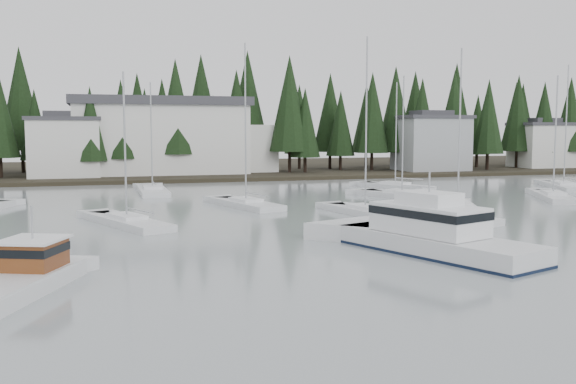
{
  "coord_description": "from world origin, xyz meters",
  "views": [
    {
      "loc": [
        -13.54,
        -11.64,
        6.74
      ],
      "look_at": [
        -1.18,
        30.37,
        2.5
      ],
      "focal_mm": 40.0,
      "sensor_mm": 36.0,
      "label": 1
    }
  ],
  "objects_px": {
    "sailboat_6": "(365,213)",
    "runabout_1": "(458,220)",
    "lobster_boat_brown": "(17,281)",
    "sailboat_1": "(246,206)",
    "sailboat_3": "(553,198)",
    "house_west": "(65,146)",
    "house_east_a": "(431,142)",
    "house_east_b": "(542,144)",
    "sailboat_5": "(564,188)",
    "sailboat_9": "(127,224)",
    "sailboat_12": "(458,210)",
    "harbor_inn": "(175,137)",
    "sailboat_8": "(402,197)",
    "sailboat_7": "(395,188)",
    "cabin_cruiser_center": "(434,239)",
    "sailboat_11": "(153,192)"
  },
  "relations": [
    {
      "from": "sailboat_3",
      "to": "sailboat_5",
      "type": "relative_size",
      "value": 0.85
    },
    {
      "from": "sailboat_3",
      "to": "lobster_boat_brown",
      "type": "bearing_deg",
      "value": 143.39
    },
    {
      "from": "sailboat_11",
      "to": "house_east_b",
      "type": "bearing_deg",
      "value": -72.0
    },
    {
      "from": "house_east_b",
      "to": "runabout_1",
      "type": "height_order",
      "value": "house_east_b"
    },
    {
      "from": "sailboat_1",
      "to": "sailboat_11",
      "type": "distance_m",
      "value": 16.66
    },
    {
      "from": "sailboat_6",
      "to": "sailboat_8",
      "type": "xyz_separation_m",
      "value": [
        8.67,
        10.94,
        -0.03
      ]
    },
    {
      "from": "harbor_inn",
      "to": "cabin_cruiser_center",
      "type": "xyz_separation_m",
      "value": [
        6.89,
        -62.94,
        -5.0
      ]
    },
    {
      "from": "sailboat_8",
      "to": "sailboat_12",
      "type": "distance_m",
      "value": 11.0
    },
    {
      "from": "sailboat_1",
      "to": "sailboat_7",
      "type": "xyz_separation_m",
      "value": [
        20.51,
        12.51,
        -0.02
      ]
    },
    {
      "from": "harbor_inn",
      "to": "sailboat_3",
      "type": "height_order",
      "value": "sailboat_3"
    },
    {
      "from": "harbor_inn",
      "to": "sailboat_8",
      "type": "height_order",
      "value": "sailboat_8"
    },
    {
      "from": "sailboat_6",
      "to": "runabout_1",
      "type": "height_order",
      "value": "sailboat_6"
    },
    {
      "from": "harbor_inn",
      "to": "sailboat_9",
      "type": "bearing_deg",
      "value": -100.58
    },
    {
      "from": "sailboat_8",
      "to": "runabout_1",
      "type": "bearing_deg",
      "value": 142.6
    },
    {
      "from": "sailboat_12",
      "to": "sailboat_11",
      "type": "bearing_deg",
      "value": 68.62
    },
    {
      "from": "lobster_boat_brown",
      "to": "runabout_1",
      "type": "distance_m",
      "value": 31.46
    },
    {
      "from": "sailboat_3",
      "to": "harbor_inn",
      "type": "bearing_deg",
      "value": 63.34
    },
    {
      "from": "sailboat_3",
      "to": "house_west",
      "type": "bearing_deg",
      "value": 76.66
    },
    {
      "from": "sailboat_12",
      "to": "sailboat_5",
      "type": "bearing_deg",
      "value": -33.4
    },
    {
      "from": "lobster_boat_brown",
      "to": "runabout_1",
      "type": "xyz_separation_m",
      "value": [
        28.64,
        13.02,
        -0.32
      ]
    },
    {
      "from": "harbor_inn",
      "to": "sailboat_7",
      "type": "distance_m",
      "value": 35.08
    },
    {
      "from": "lobster_boat_brown",
      "to": "house_east_a",
      "type": "bearing_deg",
      "value": -18.28
    },
    {
      "from": "sailboat_9",
      "to": "harbor_inn",
      "type": "bearing_deg",
      "value": -32.78
    },
    {
      "from": "sailboat_6",
      "to": "sailboat_9",
      "type": "relative_size",
      "value": 1.28
    },
    {
      "from": "sailboat_9",
      "to": "sailboat_12",
      "type": "bearing_deg",
      "value": -111.37
    },
    {
      "from": "sailboat_1",
      "to": "sailboat_7",
      "type": "bearing_deg",
      "value": -74.6
    },
    {
      "from": "sailboat_7",
      "to": "sailboat_9",
      "type": "distance_m",
      "value": 37.4
    },
    {
      "from": "sailboat_6",
      "to": "sailboat_8",
      "type": "height_order",
      "value": "sailboat_6"
    },
    {
      "from": "house_east_a",
      "to": "sailboat_7",
      "type": "bearing_deg",
      "value": -127.02
    },
    {
      "from": "house_east_b",
      "to": "sailboat_6",
      "type": "relative_size",
      "value": 0.66
    },
    {
      "from": "house_east_a",
      "to": "sailboat_3",
      "type": "relative_size",
      "value": 0.85
    },
    {
      "from": "house_east_a",
      "to": "sailboat_11",
      "type": "bearing_deg",
      "value": -156.12
    },
    {
      "from": "sailboat_5",
      "to": "sailboat_1",
      "type": "bearing_deg",
      "value": 122.34
    },
    {
      "from": "lobster_boat_brown",
      "to": "sailboat_5",
      "type": "distance_m",
      "value": 64.54
    },
    {
      "from": "lobster_boat_brown",
      "to": "cabin_cruiser_center",
      "type": "relative_size",
      "value": 0.67
    },
    {
      "from": "sailboat_8",
      "to": "runabout_1",
      "type": "distance_m",
      "value": 17.06
    },
    {
      "from": "sailboat_11",
      "to": "sailboat_12",
      "type": "xyz_separation_m",
      "value": [
        23.24,
        -23.09,
        0.02
      ]
    },
    {
      "from": "house_east_b",
      "to": "sailboat_1",
      "type": "height_order",
      "value": "sailboat_1"
    },
    {
      "from": "sailboat_6",
      "to": "sailboat_1",
      "type": "bearing_deg",
      "value": 33.67
    },
    {
      "from": "sailboat_12",
      "to": "harbor_inn",
      "type": "bearing_deg",
      "value": 44.44
    },
    {
      "from": "sailboat_8",
      "to": "sailboat_12",
      "type": "height_order",
      "value": "sailboat_12"
    },
    {
      "from": "house_west",
      "to": "runabout_1",
      "type": "relative_size",
      "value": 1.37
    },
    {
      "from": "house_east_b",
      "to": "lobster_boat_brown",
      "type": "height_order",
      "value": "house_east_b"
    },
    {
      "from": "lobster_boat_brown",
      "to": "sailboat_6",
      "type": "distance_m",
      "value": 30.21
    },
    {
      "from": "house_west",
      "to": "house_east_b",
      "type": "bearing_deg",
      "value": 0.75
    },
    {
      "from": "sailboat_3",
      "to": "sailboat_9",
      "type": "xyz_separation_m",
      "value": [
        -40.89,
        -6.04,
        -0.01
      ]
    },
    {
      "from": "lobster_boat_brown",
      "to": "sailboat_8",
      "type": "height_order",
      "value": "sailboat_8"
    },
    {
      "from": "sailboat_5",
      "to": "sailboat_9",
      "type": "height_order",
      "value": "sailboat_5"
    },
    {
      "from": "cabin_cruiser_center",
      "to": "sailboat_3",
      "type": "height_order",
      "value": "sailboat_3"
    },
    {
      "from": "sailboat_1",
      "to": "sailboat_9",
      "type": "relative_size",
      "value": 1.3
    }
  ]
}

